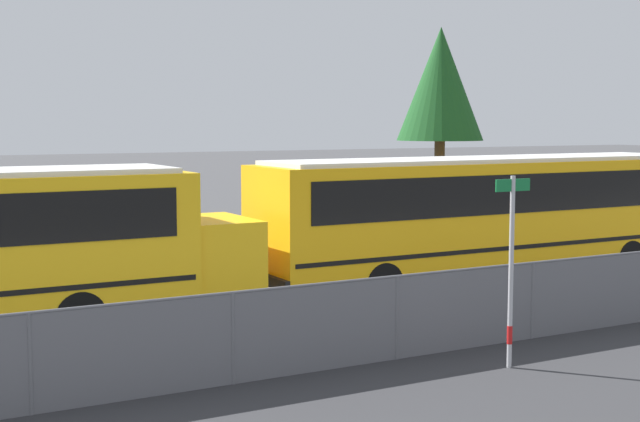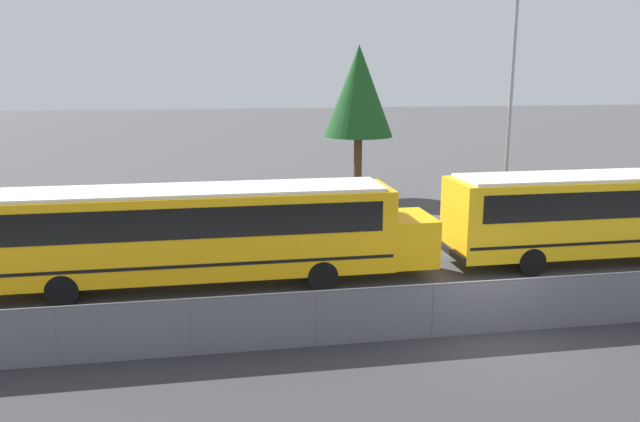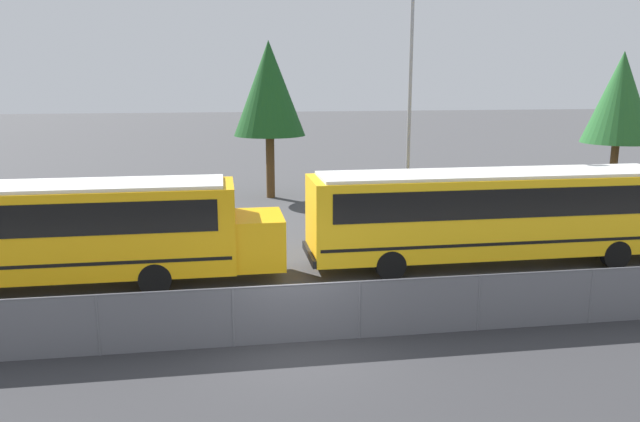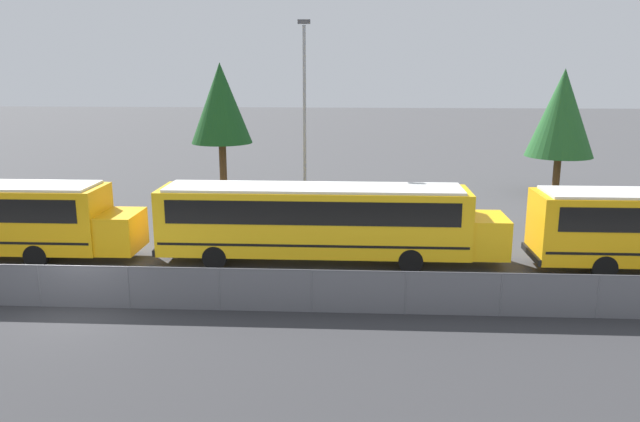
# 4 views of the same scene
# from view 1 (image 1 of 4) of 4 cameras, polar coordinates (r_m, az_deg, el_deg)

# --- Properties ---
(school_bus_2) EXTENTS (13.87, 2.50, 3.14)m
(school_bus_2) POSITION_cam_1_polar(r_m,az_deg,el_deg) (22.81, 11.23, 0.19)
(school_bus_2) COLOR #EDA80F
(school_bus_2) RESTS_ON ground_plane
(street_sign) EXTENTS (0.70, 0.09, 3.16)m
(street_sign) POSITION_cam_1_polar(r_m,az_deg,el_deg) (14.80, 12.13, -3.55)
(street_sign) COLOR #B7B7BC
(street_sign) RESTS_ON ground_plane
(tree_0) EXTENTS (3.65, 3.65, 7.98)m
(tree_0) POSITION_cam_1_polar(r_m,az_deg,el_deg) (38.12, 7.72, 8.01)
(tree_0) COLOR #51381E
(tree_0) RESTS_ON ground_plane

